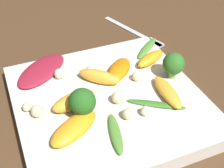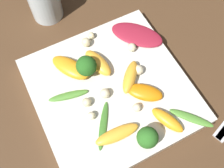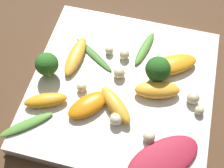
{
  "view_description": "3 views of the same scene",
  "coord_description": "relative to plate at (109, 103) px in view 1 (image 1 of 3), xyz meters",
  "views": [
    {
      "loc": [
        0.13,
        0.34,
        0.34
      ],
      "look_at": [
        -0.01,
        -0.0,
        0.05
      ],
      "focal_mm": 50.0,
      "sensor_mm": 36.0,
      "label": 1
    },
    {
      "loc": [
        -0.18,
        0.09,
        0.47
      ],
      "look_at": [
        0.0,
        -0.0,
        0.04
      ],
      "focal_mm": 42.0,
      "sensor_mm": 36.0,
      "label": 2
    },
    {
      "loc": [
        0.05,
        -0.24,
        0.44
      ],
      "look_at": [
        -0.01,
        -0.01,
        0.05
      ],
      "focal_mm": 50.0,
      "sensor_mm": 36.0,
      "label": 3
    }
  ],
  "objects": [
    {
      "name": "broccoli_floret_0",
      "position": [
        -0.12,
        -0.01,
        0.04
      ],
      "size": [
        0.04,
        0.04,
        0.05
      ],
      "color": "#84AD5B",
      "rests_on": "plate"
    },
    {
      "name": "ground_plane",
      "position": [
        0.0,
        0.0,
        -0.01
      ],
      "size": [
        2.4,
        2.4,
        0.0
      ],
      "primitive_type": "plane",
      "color": "#4C331E"
    },
    {
      "name": "macadamia_nut_3",
      "position": [
        -0.01,
        0.02,
        0.02
      ],
      "size": [
        0.02,
        0.02,
        0.02
      ],
      "color": "beige",
      "rests_on": "plate"
    },
    {
      "name": "orange_segment_5",
      "position": [
        0.07,
        0.05,
        0.02
      ],
      "size": [
        0.09,
        0.07,
        0.02
      ],
      "color": "orange",
      "rests_on": "plate"
    },
    {
      "name": "orange_segment_0",
      "position": [
        -0.04,
        -0.05,
        0.02
      ],
      "size": [
        0.07,
        0.07,
        0.02
      ],
      "color": "orange",
      "rests_on": "plate"
    },
    {
      "name": "macadamia_nut_4",
      "position": [
        0.01,
        -0.06,
        0.02
      ],
      "size": [
        0.02,
        0.02,
        0.02
      ],
      "color": "beige",
      "rests_on": "plate"
    },
    {
      "name": "arugula_sprig_2",
      "position": [
        -0.06,
        0.04,
        0.01
      ],
      "size": [
        0.08,
        0.06,
        0.0
      ],
      "color": "#3D7528",
      "rests_on": "plate"
    },
    {
      "name": "macadamia_nut_1",
      "position": [
        0.11,
        -0.0,
        0.02
      ],
      "size": [
        0.02,
        0.02,
        0.02
      ],
      "color": "beige",
      "rests_on": "plate"
    },
    {
      "name": "macadamia_nut_6",
      "position": [
        -0.01,
        0.05,
        0.02
      ],
      "size": [
        0.02,
        0.02,
        0.02
      ],
      "color": "beige",
      "rests_on": "plate"
    },
    {
      "name": "macadamia_nut_0",
      "position": [
        -0.06,
        -0.02,
        0.02
      ],
      "size": [
        0.02,
        0.02,
        0.02
      ],
      "color": "beige",
      "rests_on": "plate"
    },
    {
      "name": "arugula_sprig_0",
      "position": [
        -0.12,
        -0.1,
        0.02
      ],
      "size": [
        0.07,
        0.06,
        0.01
      ],
      "color": "#518E33",
      "rests_on": "plate"
    },
    {
      "name": "orange_segment_1",
      "position": [
        0.05,
        -0.0,
        0.02
      ],
      "size": [
        0.07,
        0.04,
        0.02
      ],
      "color": "#FCAD33",
      "rests_on": "plate"
    },
    {
      "name": "macadamia_nut_5",
      "position": [
        0.12,
        -0.02,
        0.02
      ],
      "size": [
        0.01,
        0.01,
        0.01
      ],
      "color": "beige",
      "rests_on": "plate"
    },
    {
      "name": "orange_segment_3",
      "position": [
        -0.08,
        0.03,
        0.02
      ],
      "size": [
        0.03,
        0.08,
        0.02
      ],
      "color": "#FCAD33",
      "rests_on": "plate"
    },
    {
      "name": "radicchio_leaf_0",
      "position": [
        0.08,
        -0.1,
        0.02
      ],
      "size": [
        0.12,
        0.11,
        0.01
      ],
      "color": "maroon",
      "rests_on": "plate"
    },
    {
      "name": "orange_segment_2",
      "position": [
        -0.0,
        -0.04,
        0.02
      ],
      "size": [
        0.07,
        0.06,
        0.02
      ],
      "color": "#FCAD33",
      "rests_on": "plate"
    },
    {
      "name": "macadamia_nut_7",
      "position": [
        -0.03,
        0.06,
        0.02
      ],
      "size": [
        0.01,
        0.01,
        0.01
      ],
      "color": "beige",
      "rests_on": "plate"
    },
    {
      "name": "fork",
      "position": [
        -0.15,
        -0.19,
        -0.01
      ],
      "size": [
        0.07,
        0.17,
        0.01
      ],
      "color": "silver",
      "rests_on": "ground_plane"
    },
    {
      "name": "macadamia_nut_2",
      "position": [
        0.06,
        -0.07,
        0.02
      ],
      "size": [
        0.02,
        0.02,
        0.02
      ],
      "color": "beige",
      "rests_on": "plate"
    },
    {
      "name": "orange_segment_4",
      "position": [
        -0.1,
        -0.06,
        0.02
      ],
      "size": [
        0.07,
        0.05,
        0.02
      ],
      "color": "orange",
      "rests_on": "plate"
    },
    {
      "name": "plate",
      "position": [
        0.0,
        0.0,
        0.0
      ],
      "size": [
        0.28,
        0.28,
        0.03
      ],
      "color": "silver",
      "rests_on": "ground_plane"
    },
    {
      "name": "arugula_sprig_1",
      "position": [
        0.02,
        0.08,
        0.02
      ],
      "size": [
        0.03,
        0.07,
        0.01
      ],
      "color": "#518E33",
      "rests_on": "plate"
    },
    {
      "name": "broccoli_floret_1",
      "position": [
        0.05,
        0.03,
        0.04
      ],
      "size": [
        0.04,
        0.04,
        0.05
      ],
      "color": "#84AD5B",
      "rests_on": "plate"
    }
  ]
}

